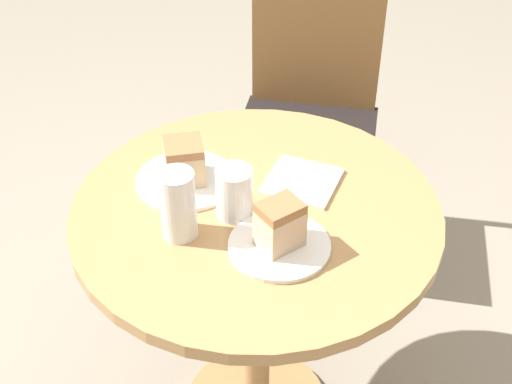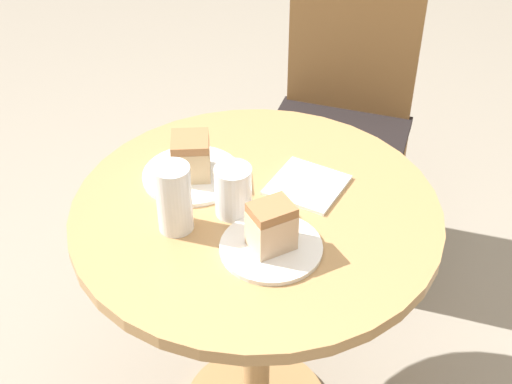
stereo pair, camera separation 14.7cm
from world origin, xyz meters
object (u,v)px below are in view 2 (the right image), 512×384
(plate_far, at_px, (271,247))
(cake_slice_near, at_px, (191,156))
(chair, at_px, (340,118))
(glass_lemonade, at_px, (174,202))
(plate_near, at_px, (192,175))
(cake_slice_far, at_px, (271,226))
(glass_water, at_px, (233,193))

(plate_far, bearing_deg, cake_slice_near, 139.99)
(chair, bearing_deg, cake_slice_near, -104.75)
(plate_far, xyz_separation_m, glass_lemonade, (-0.20, 0.02, 0.06))
(chair, distance_m, cake_slice_near, 0.80)
(plate_near, bearing_deg, chair, 71.42)
(plate_far, relative_size, glass_lemonade, 1.36)
(chair, xyz_separation_m, plate_far, (-0.01, -0.90, 0.25))
(plate_near, xyz_separation_m, plate_far, (0.22, -0.19, 0.00))
(plate_far, bearing_deg, chair, 89.09)
(cake_slice_far, bearing_deg, chair, 89.09)
(plate_far, relative_size, cake_slice_near, 1.93)
(plate_far, distance_m, cake_slice_near, 0.30)
(chair, relative_size, glass_water, 8.24)
(cake_slice_far, bearing_deg, cake_slice_near, 139.99)
(plate_far, height_order, cake_slice_near, cake_slice_near)
(plate_near, relative_size, plate_far, 1.08)
(plate_far, height_order, glass_water, glass_water)
(plate_near, distance_m, glass_lemonade, 0.18)
(cake_slice_near, distance_m, cake_slice_far, 0.29)
(plate_near, height_order, plate_far, same)
(plate_near, xyz_separation_m, glass_lemonade, (0.02, -0.17, 0.06))
(cake_slice_near, bearing_deg, cake_slice_far, -40.01)
(cake_slice_far, distance_m, glass_water, 0.14)
(plate_far, relative_size, glass_water, 1.83)
(chair, relative_size, cake_slice_near, 8.68)
(plate_near, relative_size, cake_slice_near, 2.08)
(plate_near, xyz_separation_m, cake_slice_far, (0.22, -0.19, 0.05))
(plate_far, distance_m, glass_water, 0.14)
(plate_near, xyz_separation_m, cake_slice_near, (-0.00, 0.00, 0.05))
(cake_slice_near, bearing_deg, glass_water, -37.69)
(chair, bearing_deg, glass_water, -94.39)
(plate_far, distance_m, glass_lemonade, 0.21)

